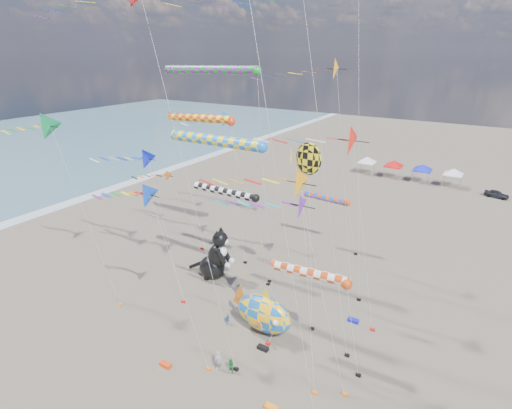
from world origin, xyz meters
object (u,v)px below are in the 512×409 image
object	(u,v)px
person_adult	(219,361)
child_green	(231,366)
cat_inflatable	(214,253)
fish_inflatable	(263,313)
child_blue	(227,319)
parked_car	(497,194)

from	to	relation	value
person_adult	child_green	size ratio (longest dim) A/B	1.37
cat_inflatable	fish_inflatable	bearing A→B (deg)	-40.81
fish_inflatable	child_blue	xyz separation A→B (m)	(-3.20, -0.63, -1.47)
cat_inflatable	person_adult	xyz separation A→B (m)	(8.14, -10.09, -2.04)
cat_inflatable	child_green	bearing A→B (deg)	-59.37
child_blue	child_green	bearing A→B (deg)	-104.33
cat_inflatable	parked_car	distance (m)	49.33
fish_inflatable	person_adult	bearing A→B (deg)	-97.13
cat_inflatable	fish_inflatable	size ratio (longest dim) A/B	0.85
child_green	fish_inflatable	bearing A→B (deg)	109.65
cat_inflatable	fish_inflatable	xyz separation A→B (m)	(8.80, -4.85, -0.87)
person_adult	child_green	bearing A→B (deg)	-14.83
cat_inflatable	child_blue	distance (m)	8.17
cat_inflatable	child_blue	bearing A→B (deg)	-56.35
fish_inflatable	child_green	bearing A→B (deg)	-87.15
fish_inflatable	child_blue	world-z (taller)	fish_inflatable
person_adult	cat_inflatable	bearing A→B (deg)	98.19
cat_inflatable	child_green	size ratio (longest dim) A/B	4.85
parked_car	fish_inflatable	bearing A→B (deg)	175.15
fish_inflatable	person_adult	distance (m)	5.42
person_adult	child_blue	world-z (taller)	person_adult
fish_inflatable	cat_inflatable	bearing A→B (deg)	151.15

